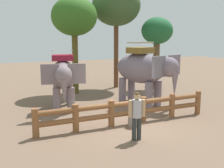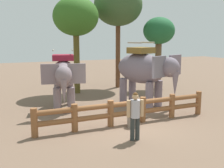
% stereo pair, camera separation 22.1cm
% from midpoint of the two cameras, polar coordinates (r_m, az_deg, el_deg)
% --- Properties ---
extents(ground_plane, '(60.00, 60.00, 0.00)m').
position_cam_midpoint_polar(ground_plane, '(11.21, 3.05, -8.45)').
color(ground_plane, brown).
extents(log_fence, '(7.53, 0.38, 1.05)m').
position_cam_midpoint_polar(log_fence, '(11.17, 2.71, -5.28)').
color(log_fence, brown).
rests_on(log_fence, ground).
extents(elephant_near_left, '(2.14, 3.45, 2.89)m').
position_cam_midpoint_polar(elephant_near_left, '(13.40, -10.53, 1.55)').
color(elephant_near_left, gray).
rests_on(elephant_near_left, ground).
extents(elephant_center, '(2.75, 3.86, 3.24)m').
position_cam_midpoint_polar(elephant_center, '(14.15, 6.12, 2.90)').
color(elephant_center, slate).
rests_on(elephant_center, ground).
extents(tourist_woman_in_black, '(0.58, 0.38, 1.67)m').
position_cam_midpoint_polar(tourist_woman_in_black, '(9.40, 4.46, -5.91)').
color(tourist_woman_in_black, '#2C3232').
rests_on(tourist_woman_in_black, ground).
extents(tree_far_left, '(2.08, 2.08, 4.77)m').
position_cam_midpoint_polar(tree_far_left, '(18.85, 8.93, 10.35)').
color(tree_far_left, brown).
rests_on(tree_far_left, ground).
extents(tree_back_center, '(2.76, 2.76, 5.88)m').
position_cam_midpoint_polar(tree_back_center, '(17.23, -8.17, 13.42)').
color(tree_back_center, brown).
rests_on(tree_back_center, ground).
extents(tree_far_right, '(3.25, 3.25, 6.95)m').
position_cam_midpoint_polar(tree_far_right, '(19.16, 0.53, 15.82)').
color(tree_far_right, brown).
rests_on(tree_far_right, ground).
extents(feed_bucket, '(0.42, 0.42, 0.44)m').
position_cam_midpoint_polar(feed_bucket, '(10.94, 3.83, -7.69)').
color(feed_bucket, gray).
rests_on(feed_bucket, ground).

